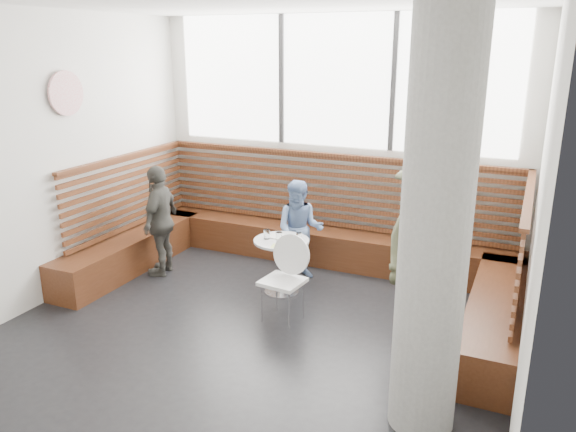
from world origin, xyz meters
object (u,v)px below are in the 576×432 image
at_px(cafe_chair, 285,272).
at_px(child_back, 300,230).
at_px(child_left, 161,221).
at_px(concrete_column, 436,227).
at_px(cafe_table, 281,255).
at_px(adult_man, 423,238).

xyz_separation_m(cafe_chair, child_back, (-0.30, 1.09, 0.09)).
bearing_deg(child_left, child_back, 98.43).
relative_size(concrete_column, child_back, 2.57).
relative_size(concrete_column, child_left, 2.27).
relative_size(concrete_column, cafe_chair, 3.52).
xyz_separation_m(concrete_column, cafe_table, (-1.99, 1.72, -1.12)).
distance_m(cafe_table, child_left, 1.66).
height_order(concrete_column, child_left, concrete_column).
relative_size(cafe_table, child_back, 0.53).
height_order(adult_man, child_left, adult_man).
bearing_deg(child_back, cafe_table, -105.17).
bearing_deg(child_left, cafe_chair, 64.10).
bearing_deg(child_back, adult_man, -31.54).
relative_size(cafe_chair, child_back, 0.73).
relative_size(cafe_table, cafe_chair, 0.73).
distance_m(cafe_chair, child_back, 1.14).
xyz_separation_m(concrete_column, adult_man, (-0.38, 1.77, -0.71)).
bearing_deg(cafe_table, concrete_column, -40.85).
bearing_deg(cafe_table, cafe_chair, -61.50).
bearing_deg(child_back, concrete_column, -63.40).
distance_m(cafe_table, cafe_chair, 0.64).
xyz_separation_m(cafe_table, cafe_chair, (0.30, -0.56, 0.06)).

